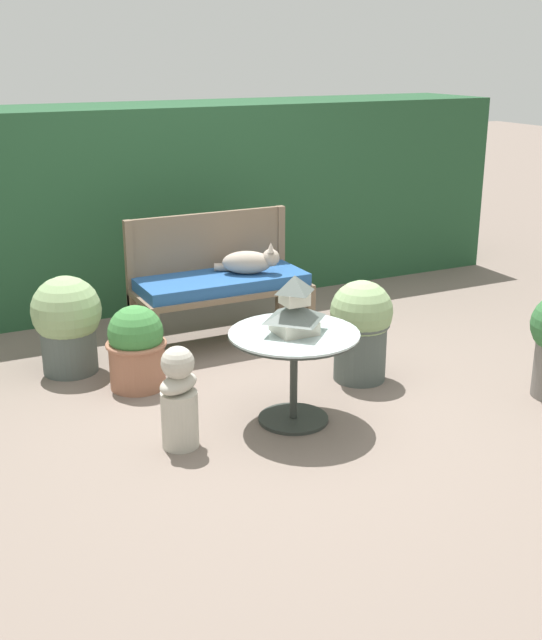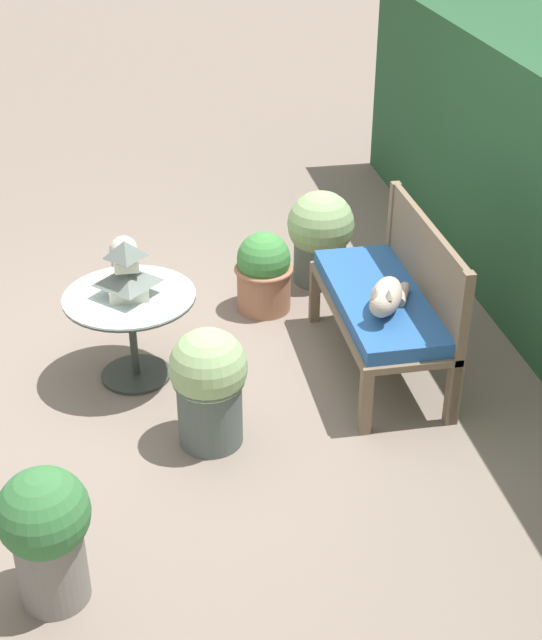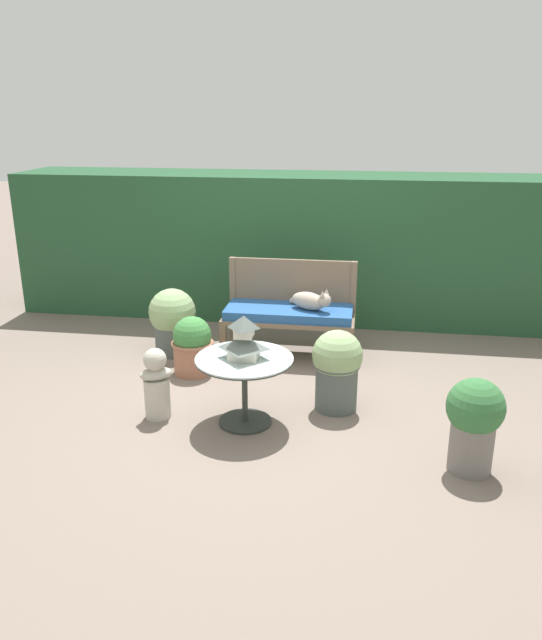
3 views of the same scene
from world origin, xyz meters
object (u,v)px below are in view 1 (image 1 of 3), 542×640
object	(u,v)px
potted_plant_hedge_corner	(136,348)
potted_plant_patio_mid	(67,322)
cat	(250,262)
potted_plant_table_near	(361,327)
patio_table	(294,352)
pagoda_birdhouse	(294,308)
garden_bench	(222,287)
garden_bust	(179,399)

from	to	relation	value
potted_plant_hedge_corner	potted_plant_patio_mid	size ratio (longest dim) A/B	0.82
cat	potted_plant_table_near	world-z (taller)	cat
patio_table	potted_plant_patio_mid	xyz separation A→B (m)	(-0.97, 1.32, -0.08)
cat	pagoda_birdhouse	distance (m)	1.42
cat	potted_plant_table_near	size ratio (longest dim) A/B	0.63
patio_table	pagoda_birdhouse	size ratio (longest dim) A/B	2.23
patio_table	pagoda_birdhouse	distance (m)	0.25
garden_bench	cat	xyz separation A→B (m)	(0.21, -0.04, 0.17)
garden_bench	cat	world-z (taller)	cat
cat	patio_table	distance (m)	1.42
potted_plant_hedge_corner	potted_plant_table_near	xyz separation A→B (m)	(1.33, -0.52, 0.09)
pagoda_birdhouse	garden_bust	distance (m)	0.80
pagoda_birdhouse	patio_table	bearing A→B (deg)	0.00
garden_bust	potted_plant_table_near	world-z (taller)	potted_plant_table_near
potted_plant_hedge_corner	potted_plant_table_near	size ratio (longest dim) A/B	0.81
garden_bench	potted_plant_table_near	size ratio (longest dim) A/B	1.90
potted_plant_hedge_corner	potted_plant_table_near	distance (m)	1.43
pagoda_birdhouse	potted_plant_hedge_corner	xyz separation A→B (m)	(-0.65, 0.87, -0.41)
patio_table	garden_bust	world-z (taller)	garden_bust
pagoda_birdhouse	potted_plant_table_near	size ratio (longest dim) A/B	0.50
potted_plant_table_near	patio_table	bearing A→B (deg)	-152.26
potted_plant_table_near	potted_plant_patio_mid	world-z (taller)	potted_plant_table_near
potted_plant_table_near	potted_plant_hedge_corner	bearing A→B (deg)	158.70
garden_bench	garden_bust	xyz separation A→B (m)	(-0.85, -1.41, -0.14)
cat	garden_bust	size ratio (longest dim) A/B	0.72
garden_bench	patio_table	size ratio (longest dim) A/B	1.69
potted_plant_patio_mid	cat	bearing A→B (deg)	1.81
patio_table	cat	bearing A→B (deg)	74.80
patio_table	potted_plant_table_near	bearing A→B (deg)	27.74
garden_bench	potted_plant_table_near	bearing A→B (deg)	-63.80
cat	potted_plant_hedge_corner	world-z (taller)	cat
pagoda_birdhouse	potted_plant_hedge_corner	bearing A→B (deg)	126.76
garden_bust	potted_plant_table_near	bearing A→B (deg)	-14.13
cat	potted_plant_patio_mid	xyz separation A→B (m)	(-1.34, -0.04, -0.24)
garden_bust	potted_plant_patio_mid	world-z (taller)	potted_plant_patio_mid
garden_bench	cat	distance (m)	0.27
patio_table	potted_plant_table_near	world-z (taller)	potted_plant_table_near
potted_plant_hedge_corner	pagoda_birdhouse	bearing A→B (deg)	-53.24
patio_table	potted_plant_table_near	xyz separation A→B (m)	(0.67, 0.35, -0.07)
patio_table	potted_plant_patio_mid	world-z (taller)	potted_plant_patio_mid
patio_table	pagoda_birdhouse	xyz separation A→B (m)	(-0.00, 0.00, 0.25)
cat	potted_plant_hedge_corner	bearing A→B (deg)	-127.72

